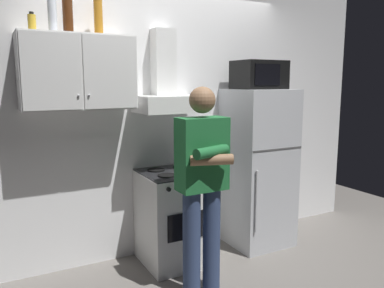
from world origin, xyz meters
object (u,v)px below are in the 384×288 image
object	(u,v)px
bottle_rum_dark	(68,15)
bottle_spice_jar	(32,23)
bottle_liquor_amber	(98,16)
refrigerator	(258,168)
microwave	(259,75)
person_standing	(202,183)
cooking_pot	(193,165)
range_hood	(168,90)
stove_oven	(175,217)
bottle_vodka_clear	(52,11)
upper_cabinet	(78,72)

from	to	relation	value
bottle_rum_dark	bottle_spice_jar	xyz separation A→B (m)	(-0.27, -0.01, -0.08)
bottle_spice_jar	bottle_liquor_amber	xyz separation A→B (m)	(0.52, 0.03, 0.09)
refrigerator	microwave	world-z (taller)	microwave
person_standing	bottle_rum_dark	distance (m)	1.70
cooking_pot	bottle_liquor_amber	distance (m)	1.50
range_hood	bottle_spice_jar	distance (m)	1.24
range_hood	microwave	bearing A→B (deg)	-6.46
refrigerator	bottle_spice_jar	distance (m)	2.46
range_hood	bottle_spice_jar	world-z (taller)	bottle_spice_jar
refrigerator	stove_oven	bearing A→B (deg)	-179.96
refrigerator	cooking_pot	xyz separation A→B (m)	(-0.82, -0.12, 0.13)
refrigerator	bottle_liquor_amber	xyz separation A→B (m)	(-1.56, 0.15, 1.41)
bottle_rum_dark	bottle_vodka_clear	distance (m)	0.13
microwave	bottle_spice_jar	world-z (taller)	bottle_spice_jar
refrigerator	bottle_vodka_clear	size ratio (longest dim) A/B	4.88
upper_cabinet	refrigerator	distance (m)	2.00
upper_cabinet	bottle_spice_jar	xyz separation A→B (m)	(-0.32, -0.00, 0.37)
refrigerator	bottle_vodka_clear	xyz separation A→B (m)	(-1.93, 0.10, 1.41)
microwave	upper_cabinet	bearing A→B (deg)	176.52
refrigerator	bottle_spice_jar	xyz separation A→B (m)	(-2.07, 0.12, 1.32)
bottle_spice_jar	range_hood	bearing A→B (deg)	0.18
bottle_liquor_amber	refrigerator	bearing A→B (deg)	-5.58
stove_oven	cooking_pot	world-z (taller)	cooking_pot
microwave	bottle_spice_jar	distance (m)	2.11
upper_cabinet	cooking_pot	distance (m)	1.26
upper_cabinet	bottle_spice_jar	world-z (taller)	bottle_spice_jar
bottle_spice_jar	cooking_pot	bearing A→B (deg)	-10.94
upper_cabinet	cooking_pot	xyz separation A→B (m)	(0.93, -0.24, -0.82)
upper_cabinet	bottle_vodka_clear	size ratio (longest dim) A/B	2.74
range_hood	microwave	xyz separation A→B (m)	(0.95, -0.11, 0.14)
refrigerator	bottle_rum_dark	bearing A→B (deg)	175.77
bottle_rum_dark	microwave	bearing A→B (deg)	-3.65
refrigerator	microwave	distance (m)	0.94
microwave	person_standing	distance (m)	1.45
refrigerator	microwave	size ratio (longest dim) A/B	3.33
refrigerator	cooking_pot	distance (m)	0.84
person_standing	bottle_spice_jar	size ratio (longest dim) A/B	11.36
upper_cabinet	refrigerator	world-z (taller)	upper_cabinet
range_hood	refrigerator	distance (m)	1.25
cooking_pot	bottle_liquor_amber	bearing A→B (deg)	159.75
microwave	bottle_rum_dark	bearing A→B (deg)	176.35
cooking_pot	bottle_rum_dark	size ratio (longest dim) A/B	0.97
bottle_vodka_clear	bottle_liquor_amber	world-z (taller)	same
bottle_rum_dark	bottle_liquor_amber	world-z (taller)	bottle_liquor_amber
bottle_rum_dark	bottle_liquor_amber	distance (m)	0.25
upper_cabinet	refrigerator	bearing A→B (deg)	-4.07
microwave	bottle_vodka_clear	xyz separation A→B (m)	(-1.93, 0.08, 0.47)
refrigerator	bottle_liquor_amber	distance (m)	2.10
stove_oven	refrigerator	size ratio (longest dim) A/B	0.55
bottle_spice_jar	stove_oven	bearing A→B (deg)	-6.26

